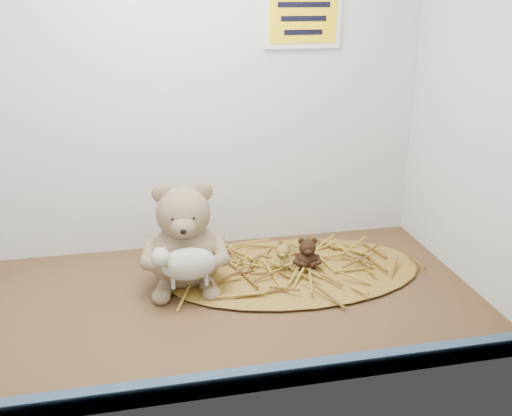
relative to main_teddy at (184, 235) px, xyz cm
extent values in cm
cube|color=#412C16|center=(1.09, -9.37, -11.76)|extent=(120.00, 60.00, 0.40)
cube|color=silver|center=(1.09, 20.63, 33.24)|extent=(120.00, 0.40, 90.00)
cube|color=silver|center=(61.09, -9.37, 33.24)|extent=(0.40, 60.00, 90.00)
cube|color=#355166|center=(1.09, -38.17, -9.96)|extent=(119.28, 2.20, 3.60)
ellipsoid|color=olive|center=(24.85, -0.11, -11.18)|extent=(59.66, 34.64, 1.15)
cube|color=yellow|center=(31.09, 20.03, 43.24)|extent=(16.00, 1.20, 11.00)
camera|label=1|loc=(-7.96, -113.48, 49.28)|focal=40.00mm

